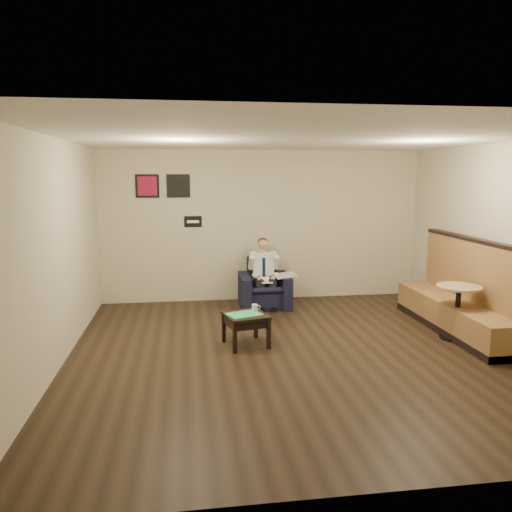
{
  "coord_description": "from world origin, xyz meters",
  "views": [
    {
      "loc": [
        -1.44,
        -6.22,
        2.34
      ],
      "look_at": [
        -0.38,
        1.2,
        1.12
      ],
      "focal_mm": 35.0,
      "sensor_mm": 36.0,
      "label": 1
    }
  ],
  "objects": [
    {
      "name": "ground",
      "position": [
        0.0,
        0.0,
        0.0
      ],
      "size": [
        6.0,
        6.0,
        0.0
      ],
      "primitive_type": "plane",
      "color": "black",
      "rests_on": "ground"
    },
    {
      "name": "cafe_table",
      "position": [
        2.42,
        0.25,
        0.39
      ],
      "size": [
        0.71,
        0.71,
        0.78
      ],
      "primitive_type": "cylinder",
      "rotation": [
        0.0,
        0.0,
        -0.14
      ],
      "color": "tan",
      "rests_on": "ground"
    },
    {
      "name": "ceiling",
      "position": [
        0.0,
        0.0,
        2.8
      ],
      "size": [
        6.0,
        6.0,
        0.02
      ],
      "primitive_type": "cube",
      "color": "white",
      "rests_on": "wall_back"
    },
    {
      "name": "seated_man",
      "position": [
        -0.06,
        2.31,
        0.58
      ],
      "size": [
        0.57,
        0.84,
        1.17
      ],
      "primitive_type": null,
      "rotation": [
        0.0,
        0.0,
        -0.02
      ],
      "color": "silver",
      "rests_on": "armchair"
    },
    {
      "name": "green_folder",
      "position": [
        -0.67,
        0.36,
        0.45
      ],
      "size": [
        0.53,
        0.46,
        0.01
      ],
      "primitive_type": "cube",
      "rotation": [
        0.0,
        0.0,
        0.37
      ],
      "color": "#2BD97B",
      "rests_on": "side_table"
    },
    {
      "name": "seating_sign",
      "position": [
        -1.3,
        2.98,
        1.5
      ],
      "size": [
        0.32,
        0.02,
        0.2
      ],
      "primitive_type": "cube",
      "color": "black",
      "rests_on": "wall_back"
    },
    {
      "name": "art_print_left",
      "position": [
        -2.1,
        2.98,
        2.15
      ],
      "size": [
        0.42,
        0.03,
        0.42
      ],
      "primitive_type": "cube",
      "color": "maroon",
      "rests_on": "wall_back"
    },
    {
      "name": "coffee_mug",
      "position": [
        -0.49,
        0.55,
        0.49
      ],
      "size": [
        0.1,
        0.1,
        0.09
      ],
      "primitive_type": "cylinder",
      "rotation": [
        0.0,
        0.0,
        0.23
      ],
      "color": "white",
      "rests_on": "side_table"
    },
    {
      "name": "armchair",
      "position": [
        -0.06,
        2.42,
        0.43
      ],
      "size": [
        0.89,
        0.89,
        0.85
      ],
      "primitive_type": "cube",
      "rotation": [
        0.0,
        0.0,
        -0.02
      ],
      "color": "black",
      "rests_on": "ground"
    },
    {
      "name": "wall_front",
      "position": [
        0.0,
        -3.0,
        1.4
      ],
      "size": [
        6.0,
        0.02,
        2.8
      ],
      "primitive_type": "cube",
      "color": "beige",
      "rests_on": "ground"
    },
    {
      "name": "newspaper",
      "position": [
        0.3,
        2.33,
        0.58
      ],
      "size": [
        0.39,
        0.48,
        0.01
      ],
      "primitive_type": "cube",
      "rotation": [
        0.0,
        0.0,
        0.04
      ],
      "color": "silver",
      "rests_on": "armchair"
    },
    {
      "name": "smartphone",
      "position": [
        -0.63,
        0.55,
        0.45
      ],
      "size": [
        0.14,
        0.08,
        0.01
      ],
      "primitive_type": "cube",
      "rotation": [
        0.0,
        0.0,
        0.06
      ],
      "color": "black",
      "rests_on": "side_table"
    },
    {
      "name": "art_print_right",
      "position": [
        -1.55,
        2.98,
        2.15
      ],
      "size": [
        0.42,
        0.03,
        0.42
      ],
      "primitive_type": "cube",
      "color": "black",
      "rests_on": "wall_back"
    },
    {
      "name": "wall_back",
      "position": [
        0.0,
        3.0,
        1.4
      ],
      "size": [
        6.0,
        0.02,
        2.8
      ],
      "primitive_type": "cube",
      "color": "beige",
      "rests_on": "ground"
    },
    {
      "name": "wall_right",
      "position": [
        3.0,
        0.0,
        1.4
      ],
      "size": [
        0.02,
        6.0,
        2.8
      ],
      "primitive_type": "cube",
      "color": "beige",
      "rests_on": "ground"
    },
    {
      "name": "banquette",
      "position": [
        2.59,
        0.59,
        0.69
      ],
      "size": [
        0.65,
        2.72,
        1.39
      ],
      "primitive_type": "cube",
      "color": "olive",
      "rests_on": "ground"
    },
    {
      "name": "wall_left",
      "position": [
        -3.0,
        0.0,
        1.4
      ],
      "size": [
        0.02,
        6.0,
        2.8
      ],
      "primitive_type": "cube",
      "color": "beige",
      "rests_on": "ground"
    },
    {
      "name": "side_table",
      "position": [
        -0.64,
        0.39,
        0.22
      ],
      "size": [
        0.66,
        0.66,
        0.45
      ],
      "primitive_type": "cube",
      "rotation": [
        0.0,
        0.0,
        0.23
      ],
      "color": "black",
      "rests_on": "ground"
    },
    {
      "name": "lap_papers",
      "position": [
        -0.06,
        2.22,
        0.52
      ],
      "size": [
        0.21,
        0.29,
        0.01
      ],
      "primitive_type": "cube",
      "rotation": [
        0.0,
        0.0,
        0.05
      ],
      "color": "white",
      "rests_on": "seated_man"
    }
  ]
}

